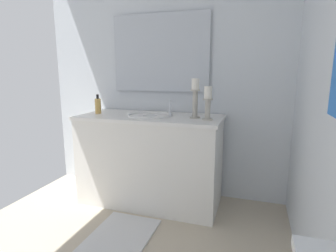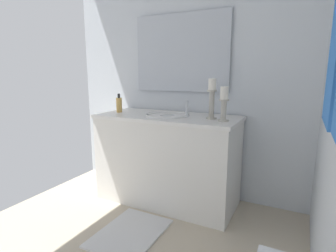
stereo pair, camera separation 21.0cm
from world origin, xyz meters
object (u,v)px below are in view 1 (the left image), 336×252
Objects in this scene: candle_holder_tall at (208,102)px; soap_bottle at (98,106)px; vanity_cabinet at (150,159)px; bath_mat at (120,237)px; mirror at (160,53)px; sink_basin at (150,120)px; candle_holder_short at (195,97)px.

soap_bottle is at bearing -91.80° from candle_holder_tall.
bath_mat is (0.62, 0.00, -0.40)m from vanity_cabinet.
candle_holder_tall is (0.34, 0.53, -0.42)m from mirror.
candle_holder_tall reaches higher than sink_basin.
sink_basin is 1.00m from bath_mat.
candle_holder_short is 0.93m from soap_bottle.
candle_holder_short is 1.24m from bath_mat.
vanity_cabinet is 0.77m from candle_holder_tall.
mirror reaches higher than candle_holder_tall.
mirror is at bearing -124.34° from candle_holder_short.
candle_holder_short is at bearing 89.77° from sink_basin.
sink_basin is at bearing 0.20° from mirror.
mirror is 1.60× the size of bath_mat.
soap_bottle is at bearing -58.67° from mirror.
bath_mat is at bearing 0.00° from vanity_cabinet.
vanity_cabinet is 0.74m from bath_mat.
sink_basin is 1.21× the size of candle_holder_short.
candle_holder_short is (0.28, 0.41, -0.38)m from mirror.
candle_holder_tall is 0.82× the size of candle_holder_short.
candle_holder_tall is at bearing 136.55° from bath_mat.
vanity_cabinet is 1.36× the size of mirror.
candle_holder_short reaches higher than candle_holder_tall.
mirror is 2.89× the size of candle_holder_short.
candle_holder_tall reaches higher than soap_bottle.
soap_bottle is 0.30× the size of bath_mat.
candle_holder_tall is 1.05m from soap_bottle.
soap_bottle reaches higher than vanity_cabinet.
vanity_cabinet is 0.72m from candle_holder_short.
candle_holder_short reaches higher than soap_bottle.
candle_holder_tall is at bearing 83.10° from sink_basin.
candle_holder_short is at bearing -117.69° from candle_holder_tall.
bath_mat is at bearing -33.48° from candle_holder_short.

